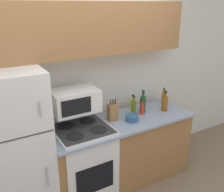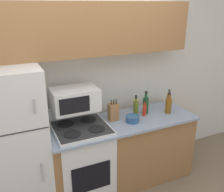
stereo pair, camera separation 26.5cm
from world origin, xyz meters
TOP-DOWN VIEW (x-y plane):
  - wall_back at (0.00, 0.74)m, footprint 8.00×0.05m
  - lower_cabinets at (0.32, 0.31)m, footprint 1.85×0.66m
  - refrigerator at (-0.93, 0.35)m, footprint 0.64×0.73m
  - upper_cabinets at (0.00, 0.55)m, footprint 2.49×0.33m
  - stove at (-0.22, 0.30)m, footprint 0.62×0.64m
  - microwave at (-0.23, 0.42)m, footprint 0.52×0.36m
  - knife_block at (0.22, 0.36)m, footprint 0.12×0.09m
  - bowl at (0.41, 0.22)m, footprint 0.17×0.17m
  - bottle_wine_green at (0.69, 0.37)m, footprint 0.08×0.08m
  - bottle_vinegar at (1.11, 0.45)m, footprint 0.06×0.06m
  - bottle_hot_sauce at (0.64, 0.31)m, footprint 0.05×0.05m
  - bottle_olive_oil at (0.53, 0.36)m, footprint 0.06×0.06m
  - bottle_cooking_spray at (0.61, 0.49)m, footprint 0.06×0.06m
  - bottle_whiskey at (0.97, 0.26)m, footprint 0.08×0.08m

SIDE VIEW (x-z plane):
  - lower_cabinets at x=0.32m, z-range 0.00..0.89m
  - stove at x=-0.22m, z-range -0.06..1.02m
  - refrigerator at x=-0.93m, z-range 0.00..1.68m
  - bowl at x=0.41m, z-range 0.89..0.97m
  - bottle_hot_sauce at x=0.64m, z-range 0.87..1.07m
  - bottle_cooking_spray at x=0.61m, z-range 0.87..1.09m
  - bottle_vinegar at x=1.11m, z-range 0.87..1.11m
  - bottle_olive_oil at x=0.53m, z-range 0.86..1.12m
  - knife_block at x=0.22m, z-range 0.86..1.14m
  - bottle_whiskey at x=0.97m, z-range 0.86..1.14m
  - bottle_wine_green at x=0.69m, z-range 0.86..1.16m
  - microwave at x=-0.23m, z-range 1.09..1.34m
  - wall_back at x=0.00m, z-range 0.00..2.55m
  - upper_cabinets at x=0.00m, z-range 1.68..2.26m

